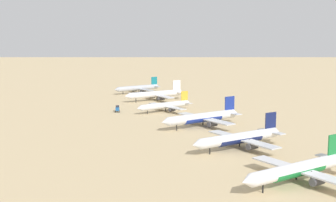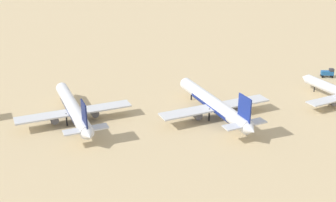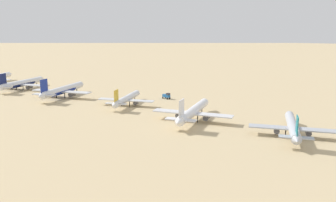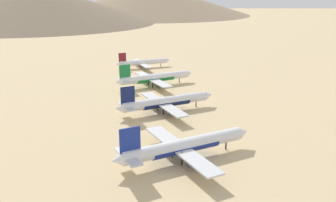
# 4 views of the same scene
# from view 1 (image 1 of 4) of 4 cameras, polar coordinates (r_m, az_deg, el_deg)

# --- Properties ---
(ground_plane) EXTENTS (1800.00, 1800.00, 0.00)m
(ground_plane) POSITION_cam_1_polar(r_m,az_deg,el_deg) (235.90, 3.54, -3.28)
(ground_plane) COLOR tan
(parked_jet_0) EXTENTS (43.88, 35.86, 12.68)m
(parked_jet_0) POSITION_cam_1_polar(r_m,az_deg,el_deg) (373.51, -3.78, 1.66)
(parked_jet_0) COLOR #B2B7C1
(parked_jet_0) RESTS_ON ground
(parked_jet_1) EXTENTS (48.95, 39.75, 14.12)m
(parked_jet_1) POSITION_cam_1_polar(r_m,az_deg,el_deg) (329.15, -1.53, 0.87)
(parked_jet_1) COLOR white
(parked_jet_1) RESTS_ON ground
(parked_jet_2) EXTENTS (41.33, 33.80, 11.95)m
(parked_jet_2) POSITION_cam_1_polar(r_m,az_deg,el_deg) (280.62, -0.30, -0.57)
(parked_jet_2) COLOR silver
(parked_jet_2) RESTS_ON ground
(parked_jet_3) EXTENTS (50.53, 41.21, 14.57)m
(parked_jet_3) POSITION_cam_1_polar(r_m,az_deg,el_deg) (235.46, 4.45, -2.11)
(parked_jet_3) COLOR silver
(parked_jet_3) RESTS_ON ground
(parked_jet_4) EXTENTS (48.33, 39.36, 13.93)m
(parked_jet_4) POSITION_cam_1_polar(r_m,az_deg,el_deg) (191.45, 9.12, -4.67)
(parked_jet_4) COLOR silver
(parked_jet_4) RESTS_ON ground
(parked_jet_5) EXTENTS (48.41, 39.46, 13.96)m
(parked_jet_5) POSITION_cam_1_polar(r_m,az_deg,el_deg) (151.96, 16.26, -8.32)
(parked_jet_5) COLOR white
(parked_jet_5) RESTS_ON ground
(service_truck) EXTENTS (4.35, 5.68, 3.90)m
(service_truck) POSITION_cam_1_polar(r_m,az_deg,el_deg) (282.27, -6.43, -0.97)
(service_truck) COLOR #1E5999
(service_truck) RESTS_ON ground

